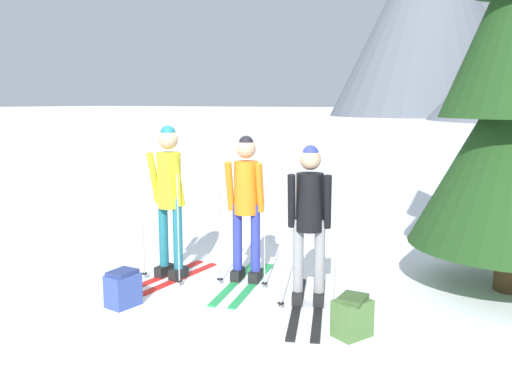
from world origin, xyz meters
TOP-DOWN VIEW (x-y plane):
  - ground_plane at (0.00, 0.00)m, footprint 400.00×400.00m
  - skier_in_yellow at (-0.86, -0.11)m, footprint 0.61×1.63m
  - skier_in_orange at (-0.01, 0.22)m, footprint 0.66×1.62m
  - skier_in_black at (0.92, -0.08)m, footprint 0.89×1.71m
  - backpack_on_snow_front at (-0.74, -1.07)m, footprint 0.28×0.35m
  - backpack_on_snow_beside at (1.59, -0.63)m, footprint 0.35×0.39m
  - mountain_ridge_distant at (-3.49, 72.43)m, footprint 53.45×45.11m

SIDE VIEW (x-z plane):
  - ground_plane at x=0.00m, z-range 0.00..0.00m
  - backpack_on_snow_front at x=-0.74m, z-range 0.00..0.38m
  - backpack_on_snow_beside at x=1.59m, z-range 0.00..0.38m
  - skier_in_black at x=0.92m, z-range 0.10..1.77m
  - skier_in_orange at x=-0.01m, z-range 0.09..1.81m
  - skier_in_yellow at x=-0.86m, z-range 0.11..1.94m
  - mountain_ridge_distant at x=-3.49m, z-range -2.16..27.68m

